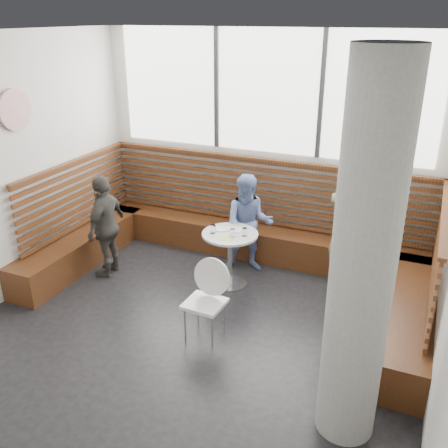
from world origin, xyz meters
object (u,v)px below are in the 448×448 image
at_px(child_left, 106,226).
at_px(adult_man, 352,248).
at_px(child_back, 249,224).
at_px(cafe_chair, 207,294).
at_px(concrete_column, 363,264).
at_px(cafe_table, 230,248).

bearing_deg(child_left, adult_man, 91.82).
bearing_deg(adult_man, child_back, 86.81).
height_order(child_back, child_left, child_left).
bearing_deg(cafe_chair, adult_man, 44.92).
height_order(adult_man, child_back, adult_man).
xyz_separation_m(concrete_column, cafe_chair, (-1.68, 0.75, -1.07)).
xyz_separation_m(adult_man, child_back, (-1.47, 0.45, -0.12)).
bearing_deg(adult_man, cafe_table, 105.51).
distance_m(adult_man, child_left, 3.23).
height_order(adult_man, child_left, adult_man).
height_order(cafe_chair, adult_man, adult_man).
bearing_deg(cafe_table, child_left, -167.77).
xyz_separation_m(adult_man, child_left, (-3.20, -0.41, -0.11)).
distance_m(concrete_column, cafe_chair, 2.13).
xyz_separation_m(concrete_column, adult_man, (-0.36, 1.94, -0.78)).
distance_m(adult_man, child_back, 1.54).
height_order(concrete_column, child_back, concrete_column).
xyz_separation_m(cafe_chair, adult_man, (1.32, 1.19, 0.28)).
xyz_separation_m(concrete_column, cafe_table, (-1.89, 1.90, -1.06)).
bearing_deg(cafe_table, concrete_column, -45.04).
distance_m(cafe_chair, child_left, 2.05).
relative_size(cafe_table, child_left, 0.53).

